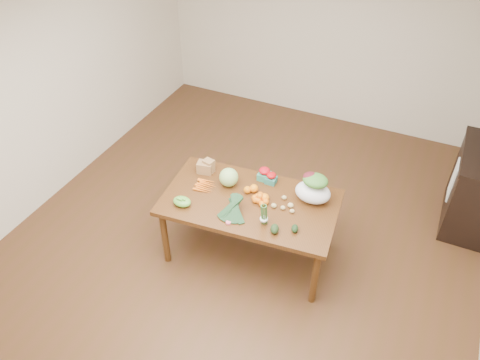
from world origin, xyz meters
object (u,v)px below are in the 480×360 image
at_px(cabinet, 476,188).
at_px(mandarin_cluster, 260,197).
at_px(paper_bag, 205,166).
at_px(asparagus_bundle, 264,214).
at_px(cabbage, 229,177).
at_px(dining_table, 250,227).
at_px(kale_bunch, 232,210).
at_px(salad_bag, 313,189).

bearing_deg(cabinet, mandarin_cluster, -143.03).
xyz_separation_m(paper_bag, asparagus_bundle, (0.88, -0.47, 0.05)).
distance_m(cabbage, asparagus_bundle, 0.67).
relative_size(dining_table, kale_bunch, 4.35).
relative_size(dining_table, asparagus_bundle, 6.96).
bearing_deg(kale_bunch, cabinet, 34.81).
xyz_separation_m(kale_bunch, salad_bag, (0.62, 0.55, 0.06)).
relative_size(asparagus_bundle, salad_bag, 0.70).
distance_m(cabinet, paper_bag, 3.05).
xyz_separation_m(paper_bag, cabbage, (0.32, -0.09, 0.02)).
relative_size(paper_bag, salad_bag, 0.60).
height_order(dining_table, cabinet, cabinet).
bearing_deg(paper_bag, asparagus_bundle, -28.07).
xyz_separation_m(dining_table, paper_bag, (-0.63, 0.22, 0.45)).
distance_m(cabbage, mandarin_cluster, 0.41).
relative_size(cabinet, kale_bunch, 2.55).
distance_m(dining_table, mandarin_cluster, 0.44).
xyz_separation_m(dining_table, salad_bag, (0.56, 0.27, 0.51)).
bearing_deg(salad_bag, asparagus_bundle, -120.69).
bearing_deg(paper_bag, cabinet, 25.91).
distance_m(dining_table, salad_bag, 0.81).
height_order(kale_bunch, asparagus_bundle, asparagus_bundle).
xyz_separation_m(mandarin_cluster, salad_bag, (0.47, 0.24, 0.09)).
bearing_deg(mandarin_cluster, cabbage, 165.34).
distance_m(cabinet, cabbage, 2.81).
height_order(dining_table, asparagus_bundle, asparagus_bundle).
height_order(cabinet, mandarin_cluster, cabinet).
bearing_deg(cabinet, kale_bunch, -139.84).
bearing_deg(asparagus_bundle, cabinet, 38.73).
height_order(cabinet, paper_bag, cabinet).
bearing_deg(salad_bag, paper_bag, -177.53).
distance_m(dining_table, cabinet, 2.61).
xyz_separation_m(cabbage, kale_bunch, (0.24, -0.42, -0.02)).
bearing_deg(kale_bunch, mandarin_cluster, 58.26).
bearing_deg(cabinet, salad_bag, -140.46).
bearing_deg(mandarin_cluster, kale_bunch, -116.39).
distance_m(paper_bag, mandarin_cluster, 0.74).
relative_size(dining_table, cabbage, 8.80).
relative_size(dining_table, paper_bag, 8.11).
xyz_separation_m(dining_table, mandarin_cluster, (0.09, 0.03, 0.43)).
xyz_separation_m(paper_bag, kale_bunch, (0.56, -0.50, 0.00)).
relative_size(cabinet, asparagus_bundle, 4.08).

